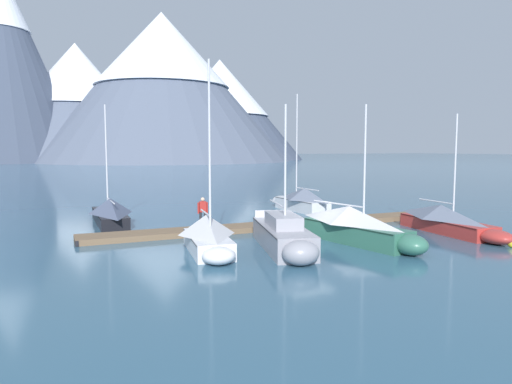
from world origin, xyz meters
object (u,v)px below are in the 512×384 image
at_px(sailboat_far_berth, 300,200).
at_px(sailboat_second_berth, 208,235).
at_px(sailboat_mid_dock_starboard, 358,226).
at_px(sailboat_nearest_berth, 110,211).
at_px(sailboat_outer_slip, 449,220).
at_px(mooring_buoy_channel_marker, 512,243).
at_px(person_on_dock, 203,210).
at_px(sailboat_mid_dock_port, 284,236).

bearing_deg(sailboat_far_berth, sailboat_second_berth, -136.43).
bearing_deg(sailboat_mid_dock_starboard, sailboat_far_berth, 72.20).
relative_size(sailboat_nearest_berth, sailboat_outer_slip, 1.00).
height_order(sailboat_outer_slip, mooring_buoy_channel_marker, sailboat_outer_slip).
relative_size(sailboat_nearest_berth, sailboat_mid_dock_starboard, 1.03).
height_order(sailboat_outer_slip, person_on_dock, sailboat_outer_slip).
height_order(sailboat_second_berth, sailboat_far_berth, sailboat_far_berth).
distance_m(sailboat_second_berth, sailboat_mid_dock_starboard, 7.50).
xyz_separation_m(sailboat_mid_dock_starboard, mooring_buoy_channel_marker, (6.09, -3.91, -0.67)).
height_order(sailboat_mid_dock_starboard, mooring_buoy_channel_marker, sailboat_mid_dock_starboard).
xyz_separation_m(sailboat_mid_dock_starboard, sailboat_far_berth, (3.85, 11.99, -0.03)).
bearing_deg(person_on_dock, sailboat_mid_dock_port, -72.81).
distance_m(sailboat_nearest_berth, sailboat_outer_slip, 20.35).
relative_size(sailboat_nearest_berth, person_on_dock, 4.45).
bearing_deg(sailboat_outer_slip, sailboat_mid_dock_starboard, -179.01).
distance_m(sailboat_outer_slip, mooring_buoy_channel_marker, 4.07).
bearing_deg(mooring_buoy_channel_marker, sailboat_far_berth, 98.02).
distance_m(sailboat_second_berth, mooring_buoy_channel_marker, 14.47).
bearing_deg(sailboat_second_berth, sailboat_mid_dock_port, -18.37).
height_order(sailboat_nearest_berth, person_on_dock, sailboat_nearest_berth).
height_order(sailboat_mid_dock_starboard, sailboat_far_berth, sailboat_far_berth).
distance_m(sailboat_second_berth, person_on_dock, 5.19).
distance_m(sailboat_nearest_berth, sailboat_mid_dock_starboard, 15.67).
bearing_deg(sailboat_far_berth, sailboat_nearest_berth, -179.59).
distance_m(sailboat_mid_dock_starboard, person_on_dock, 8.64).
relative_size(sailboat_outer_slip, mooring_buoy_channel_marker, 16.11).
bearing_deg(sailboat_mid_dock_starboard, sailboat_mid_dock_port, 177.27).
height_order(sailboat_mid_dock_port, sailboat_far_berth, sailboat_far_berth).
bearing_deg(sailboat_second_berth, sailboat_outer_slip, -4.94).
bearing_deg(person_on_dock, sailboat_outer_slip, -26.54).
bearing_deg(sailboat_mid_dock_port, sailboat_far_berth, 56.17).
distance_m(sailboat_second_berth, sailboat_far_berth, 15.52).
relative_size(sailboat_second_berth, mooring_buoy_channel_marker, 18.20).
height_order(sailboat_second_berth, mooring_buoy_channel_marker, sailboat_second_berth).
height_order(sailboat_nearest_berth, sailboat_mid_dock_starboard, sailboat_nearest_berth).
height_order(sailboat_second_berth, sailboat_mid_dock_starboard, sailboat_second_berth).
relative_size(sailboat_far_berth, person_on_dock, 5.23).
relative_size(sailboat_second_berth, sailboat_outer_slip, 1.13).
bearing_deg(sailboat_mid_dock_starboard, sailboat_second_berth, 170.02).
bearing_deg(mooring_buoy_channel_marker, sailboat_second_berth, 158.86).
xyz_separation_m(sailboat_second_berth, sailboat_mid_dock_port, (3.33, -1.11, -0.13)).
xyz_separation_m(sailboat_mid_dock_port, mooring_buoy_channel_marker, (10.15, -4.11, -0.48)).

